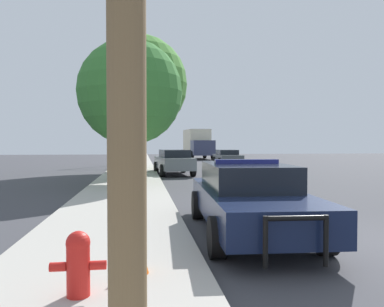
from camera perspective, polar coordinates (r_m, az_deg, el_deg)
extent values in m
cube|color=#ADA89E|center=(6.25, -13.38, -14.67)|extent=(3.00, 110.00, 0.13)
cube|color=#141E3D|center=(7.62, 8.69, -7.47)|extent=(2.06, 5.03, 0.56)
cube|color=black|center=(7.79, 8.29, -3.37)|extent=(1.68, 2.65, 0.49)
cylinder|color=black|center=(6.53, 19.68, -11.58)|extent=(0.27, 0.67, 0.66)
cylinder|color=black|center=(6.03, 3.78, -12.59)|extent=(0.27, 0.67, 0.66)
cylinder|color=black|center=(9.35, 11.80, -7.53)|extent=(0.27, 0.67, 0.66)
cylinder|color=black|center=(9.01, 0.83, -7.85)|extent=(0.27, 0.67, 0.66)
cylinder|color=black|center=(5.35, 19.73, -12.40)|extent=(0.07, 0.07, 0.68)
cylinder|color=black|center=(5.08, 11.13, -13.10)|extent=(0.07, 0.07, 0.68)
cylinder|color=black|center=(5.14, 15.57, -9.47)|extent=(0.86, 0.11, 0.07)
cube|color=navy|center=(7.77, 8.29, -1.22)|extent=(1.31, 0.27, 0.09)
cube|color=navy|center=(7.87, 15.20, -7.01)|extent=(0.19, 3.55, 0.16)
cylinder|color=red|center=(4.47, -16.94, -16.76)|extent=(0.25, 0.25, 0.55)
sphere|color=red|center=(4.38, -16.97, -12.92)|extent=(0.26, 0.26, 0.26)
cylinder|color=red|center=(4.49, -19.74, -15.95)|extent=(0.18, 0.10, 0.10)
cylinder|color=red|center=(4.43, -14.10, -16.18)|extent=(0.18, 0.10, 0.10)
cylinder|color=#424247|center=(31.95, -10.22, 3.68)|extent=(0.16, 0.16, 5.72)
cylinder|color=#424247|center=(32.14, -7.46, 8.52)|extent=(3.09, 0.11, 0.11)
cube|color=black|center=(32.13, -4.68, 7.72)|extent=(0.30, 0.24, 0.90)
sphere|color=red|center=(32.04, -4.66, 8.28)|extent=(0.20, 0.20, 0.20)
sphere|color=orange|center=(32.00, -4.66, 7.75)|extent=(0.20, 0.20, 0.20)
sphere|color=green|center=(31.97, -4.66, 7.21)|extent=(0.20, 0.20, 0.20)
cube|color=#474C51|center=(31.25, 5.43, -0.65)|extent=(1.92, 4.42, 0.53)
cube|color=black|center=(31.45, 5.35, 0.21)|extent=(1.61, 2.32, 0.40)
cylinder|color=black|center=(30.13, 7.58, -1.25)|extent=(0.26, 0.66, 0.65)
cylinder|color=black|center=(29.76, 4.29, -1.27)|extent=(0.26, 0.66, 0.65)
cylinder|color=black|center=(32.77, 6.46, -1.01)|extent=(0.26, 0.66, 0.65)
cylinder|color=black|center=(32.43, 3.43, -1.03)|extent=(0.26, 0.66, 0.65)
cube|color=slate|center=(21.52, -2.82, -1.44)|extent=(2.08, 4.57, 0.67)
cube|color=black|center=(21.28, -2.72, 0.00)|extent=(1.65, 2.42, 0.43)
cylinder|color=black|center=(22.78, -5.48, -2.12)|extent=(0.30, 0.70, 0.68)
cylinder|color=black|center=(23.04, -1.37, -2.07)|extent=(0.30, 0.70, 0.68)
cylinder|color=black|center=(20.06, -4.48, -2.62)|extent=(0.30, 0.70, 0.68)
cylinder|color=black|center=(20.36, 0.16, -2.55)|extent=(0.30, 0.70, 0.68)
cube|color=#333856|center=(40.36, 1.66, 0.87)|extent=(2.48, 1.98, 1.62)
cube|color=beige|center=(43.57, 0.71, 1.76)|extent=(2.65, 4.86, 2.90)
cylinder|color=black|center=(40.83, 3.20, -0.26)|extent=(0.34, 1.00, 0.98)
cylinder|color=black|center=(40.31, -0.01, -0.28)|extent=(0.34, 1.00, 0.98)
cylinder|color=black|center=(44.70, 1.94, -0.10)|extent=(0.34, 1.00, 0.98)
cylinder|color=black|center=(44.24, -1.00, -0.12)|extent=(0.34, 1.00, 0.98)
cylinder|color=#4C3823|center=(16.16, -9.35, 0.26)|extent=(0.30, 0.30, 2.62)
sphere|color=#387A33|center=(16.30, -9.39, 9.20)|extent=(4.45, 4.45, 4.45)
cylinder|color=#4C3823|center=(23.50, -8.15, 1.94)|extent=(0.43, 0.43, 3.66)
sphere|color=#4C8E38|center=(23.79, -8.18, 10.41)|extent=(6.09, 6.09, 6.09)
cone|color=orange|center=(5.04, -8.41, -14.82)|extent=(0.31, 0.31, 0.51)
cylinder|color=white|center=(5.03, -8.41, -14.54)|extent=(0.17, 0.17, 0.07)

